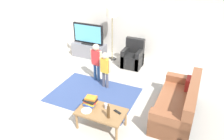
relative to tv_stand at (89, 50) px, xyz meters
The scene contains 17 objects.
ground 2.84m from the tv_stand, 54.37° to the right, with size 7.80×7.80×0.00m, color #B2ADA3.
wall_back 2.10m from the tv_stand, 23.08° to the left, with size 6.00×0.12×2.70m, color silver.
wall_left 2.89m from the tv_stand, 120.49° to the right, with size 0.12×6.00×2.70m, color silver.
area_rug 2.41m from the tv_stand, 58.05° to the right, with size 2.20×1.60×0.01m, color #33477A.
tv_stand is the anchor object (origin of this frame).
tv 0.60m from the tv_stand, 90.00° to the right, with size 1.10×0.28×0.71m.
couch 3.96m from the tv_stand, 30.02° to the right, with size 0.80×1.80×0.86m.
armchair 1.65m from the tv_stand, ahead, with size 0.60×0.60×0.90m.
floor_lamp 1.54m from the tv_stand, 10.52° to the left, with size 0.36×0.36×1.78m.
child_near_tv 1.72m from the tv_stand, 53.11° to the right, with size 0.37×0.18×1.12m.
child_center 2.14m from the tv_stand, 48.50° to the right, with size 0.34×0.17×1.03m.
coffee_table 3.63m from the tv_stand, 56.51° to the right, with size 1.00×0.60×0.42m.
book_stack 3.40m from the tv_stand, 59.89° to the right, with size 0.29×0.24×0.19m.
bottle 3.86m from the tv_stand, 54.77° to the right, with size 0.06×0.06×0.32m.
tv_remote 3.74m from the tv_stand, 51.56° to the right, with size 0.17×0.05×0.02m, color black.
soda_can 3.56m from the tv_stand, 54.77° to the right, with size 0.07×0.07×0.12m, color silver.
plate 3.59m from the tv_stand, 61.31° to the right, with size 0.22×0.22×0.02m.
Camera 1 is at (2.01, -3.87, 3.29)m, focal length 35.00 mm.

